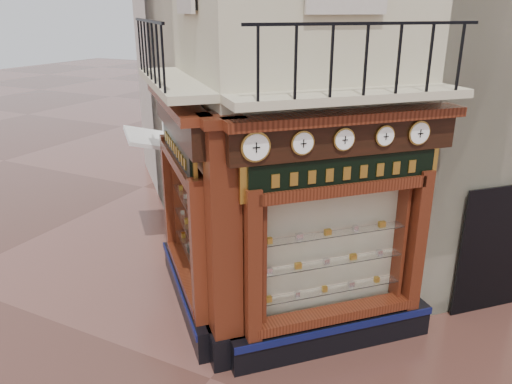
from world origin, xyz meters
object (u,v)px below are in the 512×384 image
Objects in this scene: clock_a at (256,147)px; awning at (157,245)px; clock_c at (344,139)px; clock_d at (385,136)px; clock_e at (419,133)px; signboard_right at (345,172)px; corner_pilaster at (224,251)px; clock_b at (303,143)px; signboard_left at (178,148)px.

clock_a is 0.25× the size of awning.
clock_c is 1.06× the size of clock_d.
signboard_right is at bearing 174.34° from clock_e.
clock_b is at bearing -22.70° from corner_pilaster.
clock_d is 0.57m from clock_e.
clock_b reaches higher than clock_d.
clock_e is 0.18× the size of signboard_left.
clock_e reaches higher than clock_d.
clock_b is at bearing -180.00° from clock_e.
clock_d reaches higher than signboard_right.
clock_c is 0.65m from clock_d.
clock_e is 0.22× the size of awning.
clock_b is 1.85m from clock_e.
clock_d is (1.92, 1.32, 1.67)m from corner_pilaster.
clock_c reaches higher than signboard_left.
clock_d is 6.74m from awning.
clock_e is at bearing 0.00° from clock_d.
clock_b is at bearing 180.00° from clock_d.
signboard_left is (-2.48, 0.59, -0.52)m from clock_b.
clock_b reaches higher than clock_c.
clock_a is 0.21× the size of signboard_left.
clock_e is 0.16× the size of signboard_right.
clock_a is at bearing -170.24° from awning.
awning is at bearing 124.19° from clock_e.
clock_b is at bearing 0.00° from clock_a.
clock_c is at bearing -0.00° from clock_b.
clock_a is 0.67m from clock_b.
corner_pilaster is at bearing 171.53° from clock_e.
clock_e reaches higher than clock_c.
awning is at bearing 96.30° from corner_pilaster.
clock_c is at bearing 0.00° from clock_a.
clock_d is at bearing -180.00° from clock_e.
signboard_left is (-1.46, 1.01, 1.15)m from corner_pilaster.
awning is (-5.88, 1.12, -3.62)m from clock_e.
corner_pilaster is at bearing -173.70° from awning.
clock_b is 0.62m from clock_c.
signboard_right is at bearing -135.00° from signboard_left.
signboard_right is (-0.87, -0.71, -0.52)m from clock_e.
corner_pilaster is at bearing 157.30° from clock_b.
clock_a is 6.20m from awning.
corner_pilaster is 11.73× the size of clock_b.
clock_e reaches higher than signboard_left.
corner_pilaster is at bearing 169.45° from clock_d.
signboard_right is (1.46, 1.01, 1.15)m from corner_pilaster.
corner_pilaster reaches higher than signboard_right.
corner_pilaster reaches higher than clock_b.
clock_c is 2.98m from signboard_left.
corner_pilaster reaches higher than clock_a.
clock_d is 0.13× the size of signboard_right.
corner_pilaster reaches higher than clock_d.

